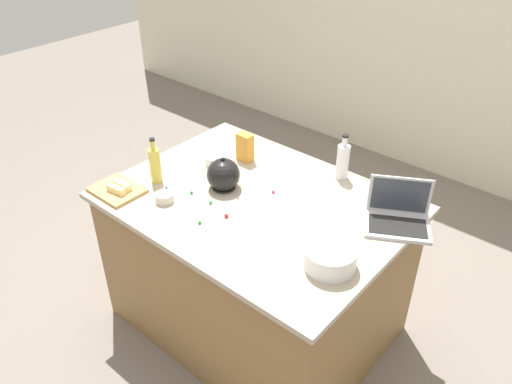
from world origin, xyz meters
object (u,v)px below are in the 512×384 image
at_px(butter_stick_left, 116,189).
at_px(candy_bag, 245,147).
at_px(ramekin_small, 164,198).
at_px(butter_stick_right, 122,185).
at_px(mixing_bowl_large, 330,257).
at_px(bottle_vinegar, 343,161).
at_px(bottle_oil, 155,164).
at_px(laptop, 398,216).
at_px(kettle, 224,175).
at_px(ramekin_medium, 214,160).
at_px(cutting_board, 117,190).

height_order(butter_stick_left, candy_bag, candy_bag).
xyz_separation_m(ramekin_small, candy_bag, (0.03, 0.59, 0.06)).
bearing_deg(butter_stick_right, candy_bag, 67.64).
bearing_deg(butter_stick_right, ramekin_small, 18.33).
bearing_deg(mixing_bowl_large, butter_stick_left, -167.30).
bearing_deg(butter_stick_left, bottle_vinegar, 48.93).
bearing_deg(bottle_vinegar, candy_bag, -159.13).
xyz_separation_m(bottle_oil, bottle_vinegar, (0.75, 0.69, 0.00)).
relative_size(bottle_vinegar, candy_bag, 1.56).
distance_m(bottle_vinegar, butter_stick_left, 1.23).
distance_m(mixing_bowl_large, bottle_vinegar, 0.76).
bearing_deg(ramekin_small, butter_stick_right, -161.67).
height_order(laptop, ramekin_small, laptop).
relative_size(laptop, kettle, 1.78).
distance_m(butter_stick_right, ramekin_medium, 0.55).
distance_m(laptop, ramekin_small, 1.18).
bearing_deg(butter_stick_right, cutting_board, -131.90).
distance_m(bottle_oil, bottle_vinegar, 1.02).
bearing_deg(bottle_vinegar, ramekin_small, -125.52).
bearing_deg(butter_stick_right, ramekin_medium, 71.64).
relative_size(laptop, candy_bag, 2.23).
height_order(bottle_oil, kettle, bottle_oil).
height_order(butter_stick_left, ramekin_medium, butter_stick_left).
bearing_deg(candy_bag, butter_stick_right, -112.36).
relative_size(cutting_board, butter_stick_left, 2.45).
xyz_separation_m(laptop, butter_stick_left, (-1.25, -0.74, -0.01)).
bearing_deg(laptop, bottle_vinegar, 157.11).
distance_m(mixing_bowl_large, candy_bag, 1.01).
relative_size(mixing_bowl_large, ramekin_medium, 2.31).
xyz_separation_m(cutting_board, ramekin_small, (0.26, 0.10, 0.01)).
distance_m(mixing_bowl_large, butter_stick_right, 1.20).
relative_size(laptop, mixing_bowl_large, 1.59).
bearing_deg(bottle_oil, ramekin_small, -29.84).
xyz_separation_m(bottle_vinegar, candy_bag, (-0.54, -0.20, -0.02)).
distance_m(mixing_bowl_large, bottle_oil, 1.12).
bearing_deg(ramekin_medium, mixing_bowl_large, -16.81).
xyz_separation_m(bottle_oil, cutting_board, (-0.08, -0.21, -0.10)).
bearing_deg(ramekin_medium, laptop, 9.11).
distance_m(laptop, cutting_board, 1.46).
relative_size(mixing_bowl_large, bottle_vinegar, 0.90).
height_order(laptop, butter_stick_right, laptop).
relative_size(butter_stick_right, ramekin_medium, 1.06).
relative_size(bottle_oil, kettle, 1.24).
height_order(laptop, butter_stick_left, laptop).
xyz_separation_m(bottle_oil, butter_stick_left, (-0.05, -0.23, -0.07)).
xyz_separation_m(butter_stick_left, ramekin_medium, (0.16, 0.57, -0.01)).
bearing_deg(kettle, mixing_bowl_large, -11.52).
height_order(bottle_vinegar, butter_stick_left, bottle_vinegar).
height_order(kettle, butter_stick_right, kettle).
height_order(kettle, candy_bag, kettle).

